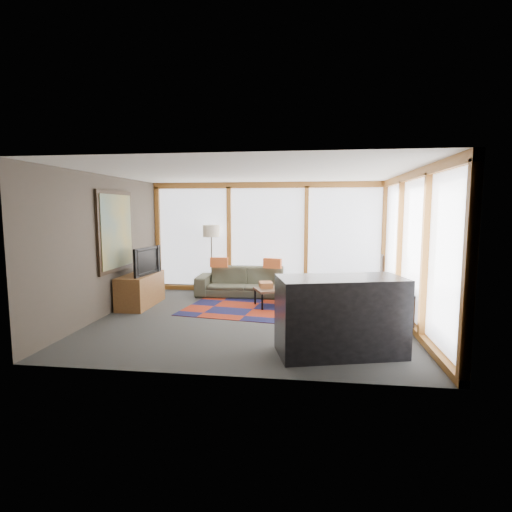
# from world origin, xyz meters

# --- Properties ---
(ground) EXTENTS (5.50, 5.50, 0.00)m
(ground) POSITION_xyz_m (0.00, 0.00, 0.00)
(ground) COLOR #333330
(ground) RESTS_ON ground
(room_envelope) EXTENTS (5.52, 5.02, 2.62)m
(room_envelope) POSITION_xyz_m (0.49, 0.56, 1.54)
(room_envelope) COLOR #40392F
(room_envelope) RESTS_ON ground
(rug) EXTENTS (2.89, 2.09, 0.01)m
(rug) POSITION_xyz_m (-0.10, 0.68, 0.01)
(rug) COLOR maroon
(rug) RESTS_ON ground
(sofa) EXTENTS (2.25, 0.94, 0.65)m
(sofa) POSITION_xyz_m (-0.44, 1.95, 0.32)
(sofa) COLOR #393A2B
(sofa) RESTS_ON ground
(pillow_left) EXTENTS (0.42, 0.16, 0.22)m
(pillow_left) POSITION_xyz_m (-1.06, 1.93, 0.76)
(pillow_left) COLOR #C65928
(pillow_left) RESTS_ON sofa
(pillow_right) EXTENTS (0.43, 0.21, 0.23)m
(pillow_right) POSITION_xyz_m (0.17, 1.92, 0.76)
(pillow_right) COLOR #C65928
(pillow_right) RESTS_ON sofa
(floor_lamp) EXTENTS (0.40, 0.40, 1.61)m
(floor_lamp) POSITION_xyz_m (-1.31, 2.25, 0.80)
(floor_lamp) COLOR #2C2317
(floor_lamp) RESTS_ON ground
(coffee_table) EXTENTS (1.26, 0.97, 0.38)m
(coffee_table) POSITION_xyz_m (0.47, 1.07, 0.19)
(coffee_table) COLOR #392415
(coffee_table) RESTS_ON ground
(book_stack) EXTENTS (0.33, 0.37, 0.11)m
(book_stack) POSITION_xyz_m (0.12, 1.08, 0.43)
(book_stack) COLOR brown
(book_stack) RESTS_ON coffee_table
(vase) EXTENTS (0.28, 0.28, 0.20)m
(vase) POSITION_xyz_m (0.58, 1.09, 0.47)
(vase) COLOR beige
(vase) RESTS_ON coffee_table
(bookshelf) EXTENTS (0.44, 2.44, 0.61)m
(bookshelf) POSITION_xyz_m (2.43, 0.68, 0.31)
(bookshelf) COLOR #392415
(bookshelf) RESTS_ON ground
(bowl_a) EXTENTS (0.25, 0.25, 0.11)m
(bowl_a) POSITION_xyz_m (2.42, 0.11, 0.67)
(bowl_a) COLOR black
(bowl_a) RESTS_ON bookshelf
(bowl_b) EXTENTS (0.18, 0.18, 0.08)m
(bowl_b) POSITION_xyz_m (2.46, 0.51, 0.65)
(bowl_b) COLOR black
(bowl_b) RESTS_ON bookshelf
(shelf_picture) EXTENTS (0.06, 0.33, 0.43)m
(shelf_picture) POSITION_xyz_m (2.49, 1.47, 0.82)
(shelf_picture) COLOR black
(shelf_picture) RESTS_ON bookshelf
(tv_console) EXTENTS (0.54, 1.31, 0.65)m
(tv_console) POSITION_xyz_m (-2.43, 0.71, 0.33)
(tv_console) COLOR brown
(tv_console) RESTS_ON ground
(television) EXTENTS (0.26, 0.98, 0.56)m
(television) POSITION_xyz_m (-2.33, 0.68, 0.93)
(television) COLOR black
(television) RESTS_ON tv_console
(bar_counter) EXTENTS (1.82, 1.18, 1.06)m
(bar_counter) POSITION_xyz_m (1.41, -1.57, 0.53)
(bar_counter) COLOR black
(bar_counter) RESTS_ON ground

